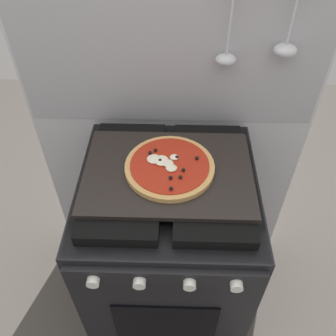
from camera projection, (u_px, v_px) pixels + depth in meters
ground_plane at (168, 298)px, 1.80m from camera, size 4.00×4.00×0.00m
kitchen_backsplash at (171, 134)px, 1.48m from camera, size 1.10×0.09×1.55m
stove at (168, 250)px, 1.48m from camera, size 0.60×0.64×0.90m
baking_tray at (168, 172)px, 1.16m from camera, size 0.54×0.38×0.02m
pizza_left at (169, 166)px, 1.15m from camera, size 0.29×0.29×0.03m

